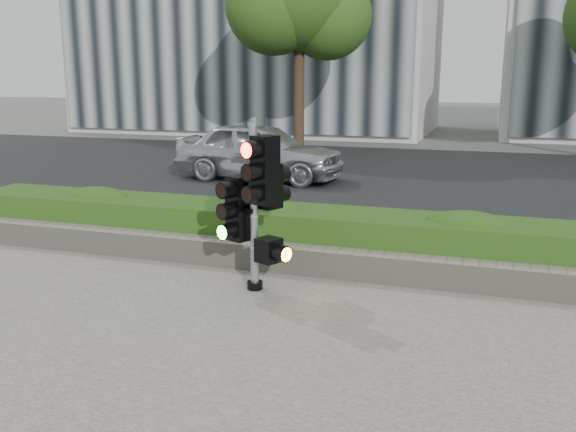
{
  "coord_description": "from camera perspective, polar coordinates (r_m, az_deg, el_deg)",
  "views": [
    {
      "loc": [
        1.72,
        -5.29,
        2.49
      ],
      "look_at": [
        -0.25,
        0.6,
        1.07
      ],
      "focal_mm": 38.0,
      "sensor_mm": 36.0,
      "label": 1
    }
  ],
  "objects": [
    {
      "name": "car_silver",
      "position": [
        15.04,
        -2.66,
        6.11
      ],
      "size": [
        4.24,
        1.87,
        1.42
      ],
      "primitive_type": "imported",
      "rotation": [
        0.0,
        0.0,
        1.52
      ],
      "color": "#B2B5BA",
      "rests_on": "road"
    },
    {
      "name": "curb",
      "position": [
        8.95,
        6.69,
        -3.0
      ],
      "size": [
        60.0,
        0.25,
        0.12
      ],
      "primitive_type": "cube",
      "color": "gray",
      "rests_on": "ground"
    },
    {
      "name": "hedge",
      "position": [
        8.3,
        5.89,
        -2.02
      ],
      "size": [
        12.0,
        1.0,
        0.68
      ],
      "primitive_type": "cube",
      "color": "#4A7624",
      "rests_on": "sidewalk"
    },
    {
      "name": "ground",
      "position": [
        6.09,
        0.42,
        -11.28
      ],
      "size": [
        120.0,
        120.0,
        0.0
      ],
      "primitive_type": "plane",
      "color": "#51514C",
      "rests_on": "ground"
    },
    {
      "name": "traffic_signal",
      "position": [
        7.03,
        -2.9,
        1.57
      ],
      "size": [
        0.73,
        0.62,
        1.97
      ],
      "rotation": [
        0.0,
        0.0,
        -0.43
      ],
      "color": "black",
      "rests_on": "sidewalk"
    },
    {
      "name": "stone_wall",
      "position": [
        7.74,
        4.79,
        -4.42
      ],
      "size": [
        12.0,
        0.32,
        0.34
      ],
      "primitive_type": "cube",
      "color": "gray",
      "rests_on": "sidewalk"
    },
    {
      "name": "road",
      "position": [
        15.58,
        11.9,
        3.41
      ],
      "size": [
        60.0,
        13.0,
        0.02
      ],
      "primitive_type": "cube",
      "color": "black",
      "rests_on": "ground"
    }
  ]
}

